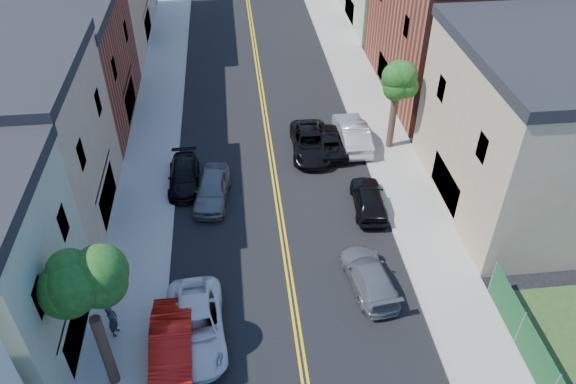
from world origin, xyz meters
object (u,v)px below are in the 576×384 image
object	(u,v)px
grey_car_right	(369,276)
black_car_right	(369,199)
grey_car_left	(212,189)
pedestrian_left	(113,321)
silver_car_right	(352,133)
red_sedan	(172,348)
white_pickup	(196,326)
black_car_left	(184,176)
dark_car_right_far	(328,141)
black_suv_lane	(310,143)

from	to	relation	value
grey_car_right	black_car_right	distance (m)	5.96
grey_car_left	pedestrian_left	bearing A→B (deg)	-107.30
silver_car_right	grey_car_left	bearing A→B (deg)	27.39
red_sedan	pedestrian_left	xyz separation A→B (m)	(-2.66, 1.59, 0.17)
grey_car_left	silver_car_right	bearing A→B (deg)	35.78
grey_car_right	silver_car_right	world-z (taller)	silver_car_right
white_pickup	silver_car_right	world-z (taller)	silver_car_right
silver_car_right	black_car_right	bearing A→B (deg)	86.13
grey_car_right	black_car_right	size ratio (longest dim) A/B	1.08
black_car_left	grey_car_right	bearing A→B (deg)	-45.43
red_sedan	black_car_left	bearing A→B (deg)	88.82
pedestrian_left	dark_car_right_far	bearing A→B (deg)	-30.00
dark_car_right_far	black_suv_lane	bearing A→B (deg)	10.18
white_pickup	black_suv_lane	size ratio (longest dim) A/B	1.04
black_car_right	dark_car_right_far	bearing A→B (deg)	-74.29
black_suv_lane	red_sedan	bearing A→B (deg)	-115.58
grey_car_right	grey_car_left	bearing A→B (deg)	-52.25
black_car_right	pedestrian_left	xyz separation A→B (m)	(-13.27, -7.48, 0.27)
grey_car_left	black_car_left	distance (m)	2.37
black_car_left	pedestrian_left	size ratio (longest dim) A/B	2.61
pedestrian_left	grey_car_left	bearing A→B (deg)	-14.20
black_car_right	silver_car_right	distance (m)	6.79
black_suv_lane	black_car_left	bearing A→B (deg)	-159.51
black_suv_lane	grey_car_right	bearing A→B (deg)	-81.77
grey_car_left	silver_car_right	xyz separation A→B (m)	(9.30, 4.94, 0.08)
red_sedan	pedestrian_left	world-z (taller)	pedestrian_left
grey_car_left	black_car_right	xyz separation A→B (m)	(8.91, -1.83, -0.04)
silver_car_right	black_suv_lane	bearing A→B (deg)	12.15
dark_car_right_far	pedestrian_left	size ratio (longest dim) A/B	2.73
grey_car_right	dark_car_right_far	bearing A→B (deg)	-97.08
black_suv_lane	silver_car_right	bearing A→B (deg)	15.22
grey_car_right	black_car_left	bearing A→B (deg)	-52.07
white_pickup	dark_car_right_far	size ratio (longest dim) A/B	1.17
white_pickup	pedestrian_left	distance (m)	3.68
red_sedan	black_suv_lane	world-z (taller)	red_sedan
red_sedan	black_suv_lane	distance (m)	17.22
black_car_right	silver_car_right	bearing A→B (deg)	-89.28
silver_car_right	black_suv_lane	world-z (taller)	silver_car_right
grey_car_left	black_car_right	distance (m)	9.10
red_sedan	black_car_right	distance (m)	13.96
pedestrian_left	white_pickup	bearing A→B (deg)	-86.78
white_pickup	grey_car_right	xyz separation A→B (m)	(8.32, 2.16, -0.08)
grey_car_left	black_suv_lane	xyz separation A→B (m)	(6.40, 4.29, -0.05)
red_sedan	dark_car_right_far	distance (m)	17.99
black_car_left	grey_car_right	world-z (taller)	grey_car_right
dark_car_right_far	pedestrian_left	distance (m)	18.27
dark_car_right_far	red_sedan	bearing A→B (deg)	59.17
black_suv_lane	pedestrian_left	bearing A→B (deg)	-125.88
black_car_right	black_suv_lane	distance (m)	6.62
silver_car_right	pedestrian_left	distance (m)	19.75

